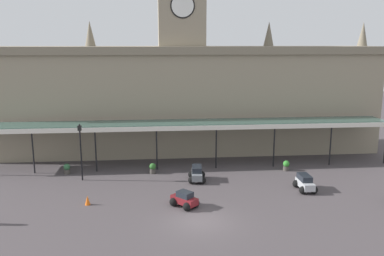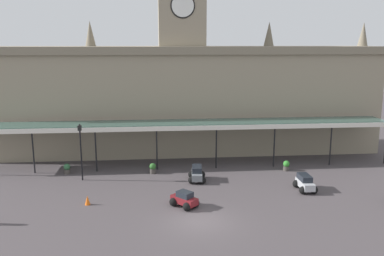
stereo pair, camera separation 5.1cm
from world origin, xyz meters
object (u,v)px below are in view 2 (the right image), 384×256
object	(u,v)px
traffic_cone	(87,200)
planter_near_kerb	(153,168)
car_grey_estate	(197,174)
planter_by_canopy	(67,169)
planter_forecourt_centre	(286,166)
victorian_lamppost	(81,146)
car_maroon_sedan	(184,200)
car_silver_estate	(305,184)

from	to	relation	value
traffic_cone	planter_near_kerb	xyz separation A→B (m)	(4.83, 7.08, 0.14)
car_grey_estate	traffic_cone	xyz separation A→B (m)	(-8.67, -4.66, -0.21)
car_grey_estate	planter_by_canopy	bearing A→B (deg)	165.71
planter_by_canopy	planter_forecourt_centre	world-z (taller)	same
victorian_lamppost	planter_forecourt_centre	distance (m)	18.92
victorian_lamppost	planter_forecourt_centre	xyz separation A→B (m)	(18.71, 1.04, -2.63)
victorian_lamppost	planter_near_kerb	distance (m)	6.83
traffic_cone	planter_by_canopy	bearing A→B (deg)	111.60
car_maroon_sedan	victorian_lamppost	size ratio (longest dim) A/B	0.44
victorian_lamppost	planter_near_kerb	xyz separation A→B (m)	(6.16, 1.35, -2.63)
car_grey_estate	car_silver_estate	bearing A→B (deg)	-20.31
victorian_lamppost	planter_near_kerb	bearing A→B (deg)	12.37
car_silver_estate	car_maroon_sedan	size ratio (longest dim) A/B	1.01
victorian_lamppost	traffic_cone	world-z (taller)	victorian_lamppost
car_grey_estate	planter_by_canopy	distance (m)	12.07
planter_near_kerb	planter_forecourt_centre	world-z (taller)	same
planter_near_kerb	car_silver_estate	bearing A→B (deg)	-24.26
car_silver_estate	car_grey_estate	world-z (taller)	same
car_grey_estate	planter_by_canopy	xyz separation A→B (m)	(-11.70, 2.98, -0.07)
planter_near_kerb	planter_forecourt_centre	size ratio (longest dim) A/B	1.00
car_grey_estate	victorian_lamppost	distance (m)	10.38
car_grey_estate	planter_forecourt_centre	size ratio (longest dim) A/B	2.42
victorian_lamppost	car_maroon_sedan	bearing A→B (deg)	-38.51
planter_by_canopy	car_maroon_sedan	bearing A→B (deg)	-40.39
planter_forecourt_centre	traffic_cone	bearing A→B (deg)	-158.71
planter_by_canopy	planter_forecourt_centre	xyz separation A→B (m)	(20.40, -0.87, 0.00)
car_grey_estate	traffic_cone	size ratio (longest dim) A/B	3.28
car_grey_estate	planter_forecourt_centre	distance (m)	8.96
planter_near_kerb	planter_forecourt_centre	distance (m)	12.55
car_silver_estate	planter_by_canopy	world-z (taller)	car_silver_estate
car_grey_estate	planter_forecourt_centre	world-z (taller)	car_grey_estate
victorian_lamppost	car_silver_estate	bearing A→B (deg)	-12.86
traffic_cone	planter_forecourt_centre	xyz separation A→B (m)	(17.38, 6.77, 0.14)
planter_by_canopy	planter_near_kerb	distance (m)	7.87
car_grey_estate	victorian_lamppost	size ratio (longest dim) A/B	0.46
victorian_lamppost	planter_by_canopy	xyz separation A→B (m)	(-1.69, 1.91, -2.63)
traffic_cone	victorian_lamppost	bearing A→B (deg)	103.08
car_grey_estate	planter_near_kerb	bearing A→B (deg)	147.78
victorian_lamppost	planter_by_canopy	distance (m)	3.67
car_maroon_sedan	planter_forecourt_centre	distance (m)	12.85
planter_forecourt_centre	car_grey_estate	bearing A→B (deg)	-166.36
car_grey_estate	planter_near_kerb	world-z (taller)	car_grey_estate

